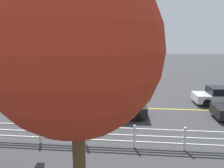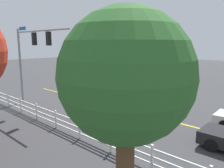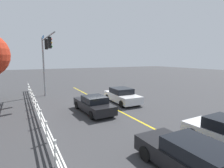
{
  "view_description": "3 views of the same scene",
  "coord_description": "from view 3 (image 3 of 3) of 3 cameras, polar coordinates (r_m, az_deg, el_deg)",
  "views": [
    {
      "loc": [
        -4.05,
        15.66,
        5.21
      ],
      "look_at": [
        -2.59,
        0.83,
        2.02
      ],
      "focal_mm": 34.25,
      "sensor_mm": 36.0,
      "label": 1
    },
    {
      "loc": [
        -13.48,
        13.53,
        5.31
      ],
      "look_at": [
        -1.84,
        0.82,
        2.13
      ],
      "focal_mm": 35.61,
      "sensor_mm": 36.0,
      "label": 2
    },
    {
      "loc": [
        -15.73,
        7.16,
        4.29
      ],
      "look_at": [
        -1.48,
        -0.36,
        1.96
      ],
      "focal_mm": 28.77,
      "sensor_mm": 36.0,
      "label": 3
    }
  ],
  "objects": [
    {
      "name": "white_rail_fence",
      "position": [
        13.3,
        -22.17,
        -8.51
      ],
      "size": [
        26.1,
        0.1,
        1.15
      ],
      "color": "white",
      "rests_on": "ground_plane"
    },
    {
      "name": "car_3",
      "position": [
        7.56,
        24.74,
        -21.12
      ],
      "size": [
        4.77,
        1.93,
        1.38
      ],
      "rotation": [
        0.0,
        0.0,
        0.01
      ],
      "color": "black",
      "rests_on": "ground_plane"
    },
    {
      "name": "signal_assembly",
      "position": [
        19.75,
        -20.32,
        8.91
      ],
      "size": [
        7.41,
        0.38,
        6.66
      ],
      "color": "gray",
      "rests_on": "ground_plane"
    },
    {
      "name": "lane_center_stripe",
      "position": [
        14.4,
        3.46,
        -9.12
      ],
      "size": [
        28.0,
        0.16,
        0.01
      ],
      "primitive_type": "cube",
      "color": "gold",
      "rests_on": "ground_plane"
    },
    {
      "name": "car_2",
      "position": [
        14.41,
        -5.85,
        -6.47
      ],
      "size": [
        4.63,
        2.01,
        1.35
      ],
      "rotation": [
        0.0,
        0.0,
        0.04
      ],
      "color": "black",
      "rests_on": "ground_plane"
    },
    {
      "name": "ground_plane",
      "position": [
        17.81,
        -3.26,
        -5.74
      ],
      "size": [
        120.0,
        120.0,
        0.0
      ],
      "primitive_type": "plane",
      "color": "#38383A"
    },
    {
      "name": "car_0",
      "position": [
        17.42,
        3.25,
        -3.72
      ],
      "size": [
        4.44,
        2.13,
        1.42
      ],
      "rotation": [
        0.0,
        0.0,
        3.11
      ],
      "color": "silver",
      "rests_on": "ground_plane"
    }
  ]
}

